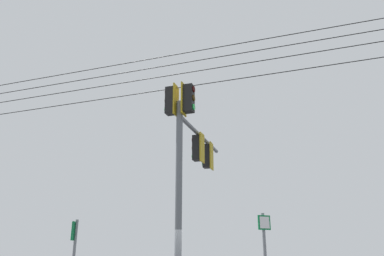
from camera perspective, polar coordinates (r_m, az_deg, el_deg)
signal_mast_assembly at (r=12.10m, az=-0.41°, el=-3.71°), size 4.20×2.94×6.98m
overhead_wire_span at (r=12.68m, az=-8.18°, el=7.87°), size 18.06×26.71×1.92m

